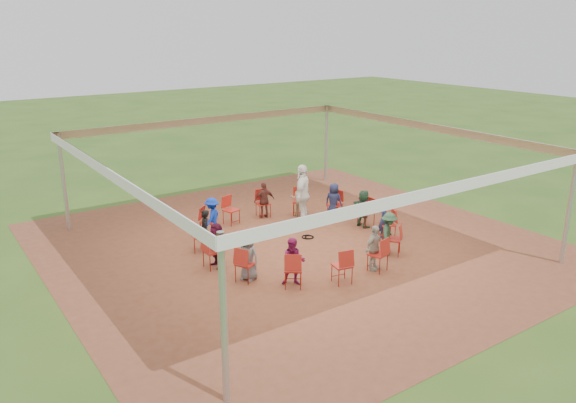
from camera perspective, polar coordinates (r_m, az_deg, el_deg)
ground at (r=16.04m, az=0.88°, el=-4.42°), size 80.00×80.00×0.00m
dirt_patch at (r=16.03m, az=0.88°, el=-4.40°), size 13.00×13.00×0.00m
tent at (r=15.31m, az=0.92°, el=3.85°), size 10.33×10.33×3.00m
chair_0 at (r=17.53m, az=7.95°, el=-1.09°), size 0.45×0.43×0.90m
chair_1 at (r=18.18m, az=4.80°, el=-0.30°), size 0.58×0.57×0.90m
chair_2 at (r=18.42m, az=1.14°, el=-0.00°), size 0.60×0.60×0.90m
chair_3 at (r=18.23m, az=-2.55°, el=-0.20°), size 0.50×0.52×0.90m
chair_4 at (r=17.63m, az=-5.79°, el=-0.90°), size 0.51×0.53×0.90m
chair_5 at (r=16.71m, az=-8.08°, el=-2.03°), size 0.60×0.61×0.90m
chair_6 at (r=15.61m, az=-8.87°, el=-3.49°), size 0.57×0.56×0.90m
chair_7 at (r=14.53m, az=-7.67°, el=-5.05°), size 0.45×0.43×0.90m
chair_8 at (r=13.71m, az=-4.33°, el=-6.35°), size 0.58×0.57×0.90m
chair_9 at (r=13.39m, az=0.54°, el=-6.91°), size 0.60×0.60×0.90m
chair_10 at (r=13.64m, az=5.52°, el=-6.51°), size 0.50×0.52×0.90m
chair_11 at (r=14.41m, az=9.11°, el=-5.32°), size 0.51×0.53×0.90m
chair_12 at (r=15.47m, az=10.60°, el=-3.78°), size 0.60×0.61×0.90m
chair_13 at (r=16.58m, az=10.06°, el=-2.29°), size 0.57×0.56×0.90m
person_seated_0 at (r=17.41m, az=7.68°, el=-0.71°), size 0.43×1.10×1.18m
person_seated_1 at (r=18.03m, az=4.66°, el=0.03°), size 0.55×0.66×1.18m
person_seated_2 at (r=18.26m, az=1.14°, el=0.32°), size 0.66×0.61×1.18m
person_seated_3 at (r=18.08m, az=-2.42°, el=0.13°), size 0.75×0.49×1.18m
person_seated_4 at (r=16.62m, az=-7.72°, el=-1.59°), size 0.83×0.78×1.18m
person_seated_5 at (r=15.56m, az=-8.45°, el=-2.96°), size 0.43×0.51×1.18m
person_seated_6 at (r=14.53m, az=-7.27°, el=-4.42°), size 0.43×1.10×1.18m
person_seated_7 at (r=13.75m, az=-4.08°, el=-5.61°), size 0.55×0.66×1.18m
person_seated_8 at (r=13.44m, az=0.56°, el=-6.14°), size 0.66×0.61×1.18m
person_seated_9 at (r=14.41m, az=8.74°, el=-4.67°), size 0.76×0.51×1.18m
person_seated_10 at (r=15.42m, az=10.19°, el=-3.24°), size 0.83×0.78×1.18m
person_seated_11 at (r=16.49m, az=9.69°, el=-1.84°), size 0.43×0.51×1.18m
standing_person at (r=17.43m, az=1.48°, el=0.73°), size 1.23×1.16×1.91m
cable_coil at (r=16.55m, az=2.06°, el=-3.63°), size 0.39×0.39×0.03m
laptop at (r=17.31m, az=7.30°, el=-0.89°), size 0.28×0.35×0.24m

